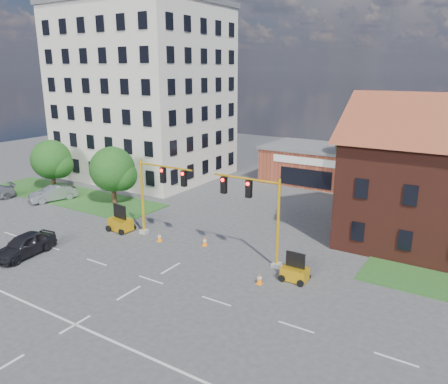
# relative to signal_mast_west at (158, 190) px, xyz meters

# --- Properties ---
(ground) EXTENTS (120.00, 120.00, 0.00)m
(ground) POSITION_rel_signal_mast_west_xyz_m (4.36, -6.00, -3.92)
(ground) COLOR #3E3E40
(ground) RESTS_ON ground
(grass_verge_nw) EXTENTS (22.00, 6.00, 0.08)m
(grass_verge_nw) POSITION_rel_signal_mast_west_xyz_m (-15.64, 4.00, -3.88)
(grass_verge_nw) COLOR #22511E
(grass_verge_nw) RESTS_ON ground
(lane_markings) EXTENTS (60.00, 36.00, 0.01)m
(lane_markings) POSITION_rel_signal_mast_west_xyz_m (4.36, -9.00, -3.91)
(lane_markings) COLOR silver
(lane_markings) RESTS_ON ground
(office_block) EXTENTS (18.40, 15.40, 20.60)m
(office_block) POSITION_rel_signal_mast_west_xyz_m (-15.64, 15.91, 6.39)
(office_block) COLOR beige
(office_block) RESTS_ON ground
(brick_shop) EXTENTS (12.40, 8.40, 4.30)m
(brick_shop) POSITION_rel_signal_mast_west_xyz_m (4.36, 23.99, -1.76)
(brick_shop) COLOR maroon
(brick_shop) RESTS_ON ground
(tree_large) EXTENTS (7.42, 7.07, 9.48)m
(tree_large) POSITION_rel_signal_mast_west_xyz_m (11.22, 21.08, 1.77)
(tree_large) COLOR #3D2216
(tree_large) RESTS_ON ground
(tree_nw_front) EXTENTS (4.64, 4.42, 5.79)m
(tree_nw_front) POSITION_rel_signal_mast_west_xyz_m (-9.42, 4.58, -0.49)
(tree_nw_front) COLOR #3D2216
(tree_nw_front) RESTS_ON ground
(tree_nw_rear) EXTENTS (4.57, 4.36, 5.55)m
(tree_nw_rear) POSITION_rel_signal_mast_west_xyz_m (-19.42, 5.08, -0.69)
(tree_nw_rear) COLOR #3D2216
(tree_nw_rear) RESTS_ON ground
(signal_mast_west) EXTENTS (5.30, 0.60, 6.20)m
(signal_mast_west) POSITION_rel_signal_mast_west_xyz_m (0.00, 0.00, 0.00)
(signal_mast_west) COLOR gray
(signal_mast_west) RESTS_ON ground
(signal_mast_east) EXTENTS (5.30, 0.60, 6.20)m
(signal_mast_east) POSITION_rel_signal_mast_west_xyz_m (8.71, 0.00, 0.00)
(signal_mast_east) COLOR gray
(signal_mast_east) RESTS_ON ground
(trailer_west) EXTENTS (2.06, 1.51, 2.18)m
(trailer_west) POSITION_rel_signal_mast_west_xyz_m (-3.67, -0.63, -3.24)
(trailer_west) COLOR yellow
(trailer_west) RESTS_ON ground
(trailer_east) EXTENTS (1.64, 1.11, 1.85)m
(trailer_east) POSITION_rel_signal_mast_west_xyz_m (12.19, -1.19, -3.34)
(trailer_east) COLOR yellow
(trailer_east) RESTS_ON ground
(cone_a) EXTENTS (0.40, 0.40, 0.70)m
(cone_a) POSITION_rel_signal_mast_west_xyz_m (0.58, -0.68, -3.58)
(cone_a) COLOR orange
(cone_a) RESTS_ON ground
(cone_b) EXTENTS (0.40, 0.40, 0.70)m
(cone_b) POSITION_rel_signal_mast_west_xyz_m (4.08, 0.48, -3.58)
(cone_b) COLOR orange
(cone_b) RESTS_ON ground
(cone_c) EXTENTS (0.40, 0.40, 0.70)m
(cone_c) POSITION_rel_signal_mast_west_xyz_m (10.50, -2.78, -3.58)
(cone_c) COLOR orange
(cone_c) RESTS_ON ground
(cone_d) EXTENTS (0.40, 0.40, 0.70)m
(cone_d) POSITION_rel_signal_mast_west_xyz_m (11.25, 0.29, -3.58)
(cone_d) COLOR orange
(cone_d) RESTS_ON ground
(pickup_white) EXTENTS (5.20, 3.37, 1.33)m
(pickup_white) POSITION_rel_signal_mast_west_xyz_m (15.99, 9.56, -3.25)
(pickup_white) COLOR silver
(pickup_white) RESTS_ON ground
(sedan_dark) EXTENTS (2.48, 4.95, 1.62)m
(sedan_dark) POSITION_rel_signal_mast_west_xyz_m (-5.90, -7.92, -3.11)
(sedan_dark) COLOR black
(sedan_dark) RESTS_ON ground
(sedan_silver_front) EXTENTS (3.16, 4.97, 1.55)m
(sedan_silver_front) POSITION_rel_signal_mast_west_xyz_m (-15.82, 2.00, -3.15)
(sedan_silver_front) COLOR #929498
(sedan_silver_front) RESTS_ON ground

